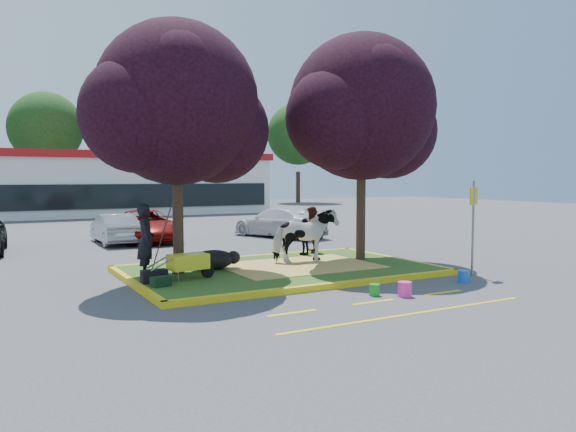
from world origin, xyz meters
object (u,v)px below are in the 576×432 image
handler (146,241)px  bucket_blue (463,276)px  bucket_green (374,290)px  cow (305,236)px  wheelbarrow (189,262)px  sign_post (473,217)px  bucket_pink (405,289)px  car_silver (114,229)px  calf (212,260)px

handler → bucket_blue: (7.07, -3.71, -0.92)m
handler → bucket_green: bearing=-119.2°
cow → wheelbarrow: bearing=111.2°
sign_post → bucket_pink: (-3.34, -1.14, -1.43)m
sign_post → bucket_pink: bearing=-174.0°
sign_post → bucket_blue: bearing=-161.0°
car_silver → cow: bearing=112.2°
bucket_green → car_silver: 13.32m
car_silver → wheelbarrow: bearing=88.2°
car_silver → handler: bearing=82.7°
handler → car_silver: (1.13, 9.10, -0.48)m
bucket_green → handler: bearing=136.9°
bucket_green → wheelbarrow: bearing=135.9°
sign_post → bucket_pink: size_ratio=7.72×
bucket_pink → calf: bearing=120.7°
cow → bucket_pink: 4.61m
bucket_green → bucket_blue: size_ratio=0.83×
wheelbarrow → bucket_blue: (6.21, -3.02, -0.43)m
cow → handler: size_ratio=1.01×
bucket_pink → bucket_green: bearing=142.4°
sign_post → bucket_blue: sign_post is taller
calf → sign_post: size_ratio=0.49×
handler → cow: bearing=-72.9°
sign_post → car_silver: 14.06m
bucket_green → car_silver: bearing=103.0°
handler → bucket_blue: 8.04m
bucket_pink → car_silver: (-3.53, 13.38, 0.44)m
sign_post → car_silver: bearing=106.4°
bucket_green → bucket_pink: bucket_pink is taller
cow → sign_post: bearing=-129.1°
wheelbarrow → sign_post: sign_post is taller
sign_post → bucket_green: bearing=177.8°
calf → bucket_green: bearing=-56.9°
wheelbarrow → bucket_green: size_ratio=6.42×
calf → bucket_blue: size_ratio=3.99×
cow → bucket_pink: (-0.10, -4.55, -0.78)m
wheelbarrow → bucket_pink: 5.24m
calf → bucket_blue: calf is taller
cow → car_silver: size_ratio=0.51×
handler → car_silver: bearing=6.8°
handler → sign_post: bearing=-97.5°
bucket_blue → calf: bearing=141.7°
handler → wheelbarrow: handler is taller
bucket_pink → bucket_blue: bucket_pink is taller
bucket_blue → handler: bearing=152.3°
cow → bucket_green: (-0.63, -4.14, -0.82)m
handler → bucket_blue: handler is taller
wheelbarrow → car_silver: 9.80m
cow → bucket_pink: bearing=-173.9°
wheelbarrow → bucket_green: wheelbarrow is taller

